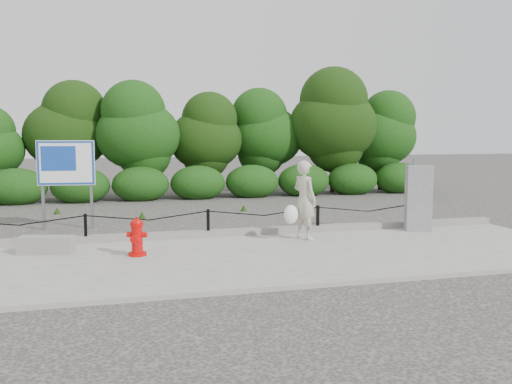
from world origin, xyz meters
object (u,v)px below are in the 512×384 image
object	(u,v)px
pedestrian	(304,201)
advertising_sign	(66,167)
fire_hydrant	(137,237)
concrete_block	(46,245)
utility_cabinet	(418,198)

from	to	relation	value
pedestrian	advertising_sign	distance (m)	5.78
fire_hydrant	pedestrian	xyz separation A→B (m)	(3.46, 0.73, 0.47)
concrete_block	advertising_sign	distance (m)	3.33
pedestrian	utility_cabinet	bearing A→B (deg)	-108.25
concrete_block	utility_cabinet	xyz separation A→B (m)	(7.93, 0.37, 0.59)
pedestrian	utility_cabinet	distance (m)	2.88
utility_cabinet	advertising_sign	world-z (taller)	advertising_sign
advertising_sign	pedestrian	bearing A→B (deg)	-24.47
fire_hydrant	pedestrian	bearing A→B (deg)	32.39
pedestrian	advertising_sign	xyz separation A→B (m)	(-4.91, 2.98, 0.61)
pedestrian	concrete_block	world-z (taller)	pedestrian
fire_hydrant	utility_cabinet	world-z (taller)	utility_cabinet
concrete_block	advertising_sign	size ratio (longest dim) A/B	0.46
advertising_sign	utility_cabinet	bearing A→B (deg)	-12.46
fire_hydrant	pedestrian	distance (m)	3.56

